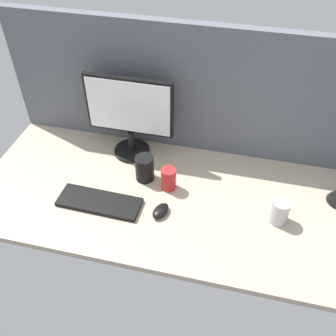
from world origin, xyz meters
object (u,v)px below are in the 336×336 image
object	(u,v)px
keyboard	(99,202)
mug_red_plastic	(168,179)
mug_black_travel	(145,168)
mug_steel	(280,211)
mouse	(161,211)
monitor	(130,114)

from	to	relation	value
keyboard	mug_red_plastic	size ratio (longest dim) A/B	3.35
mug_black_travel	mug_steel	bearing A→B (deg)	-10.80
mouse	mug_steel	bearing A→B (deg)	27.04
mouse	monitor	bearing A→B (deg)	141.10
mug_black_travel	mouse	bearing A→B (deg)	-57.39
keyboard	mug_red_plastic	distance (cm)	32.52
mug_steel	mouse	bearing A→B (deg)	-170.85
mouse	mug_steel	world-z (taller)	mug_steel
mouse	mug_black_travel	world-z (taller)	mug_black_travel
mouse	mug_black_travel	size ratio (longest dim) A/B	0.76
mouse	keyboard	bearing A→B (deg)	-160.53
keyboard	mouse	bearing A→B (deg)	3.02
monitor	mug_red_plastic	size ratio (longest dim) A/B	3.83
mouse	mug_red_plastic	xyz separation A→B (cm)	(-0.43, 16.20, 3.83)
monitor	keyboard	size ratio (longest dim) A/B	1.14
mug_steel	mug_red_plastic	bearing A→B (deg)	170.53
mouse	mug_black_travel	xyz separation A→B (cm)	(-12.61, 19.72, 4.65)
mug_red_plastic	mouse	bearing A→B (deg)	-88.48
monitor	mug_black_travel	world-z (taller)	monitor
mug_steel	mug_black_travel	xyz separation A→B (cm)	(-61.82, 11.79, 0.70)
monitor	mug_steel	bearing A→B (deg)	-21.71
monitor	mug_steel	world-z (taller)	monitor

